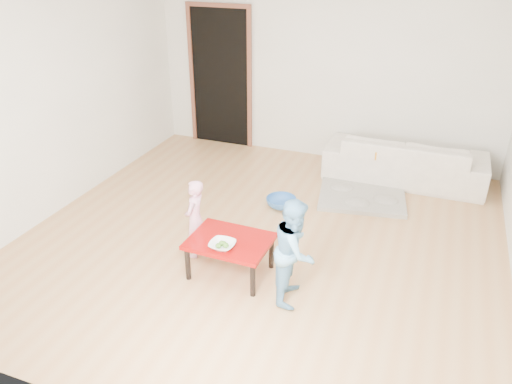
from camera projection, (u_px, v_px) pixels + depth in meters
The scene contains 13 objects.
floor at pixel (263, 237), 5.46m from camera, with size 5.00×5.00×0.01m, color tan.
back_wall at pixel (325, 69), 6.95m from camera, with size 5.00×0.02×2.60m, color white.
left_wall at pixel (57, 98), 5.67m from camera, with size 0.02×5.00×2.60m, color white.
doorway at pixel (221, 78), 7.57m from camera, with size 1.02×0.08×2.11m, color brown, non-canonical shape.
sofa at pixel (405, 159), 6.63m from camera, with size 2.07×0.81×0.60m, color beige.
cushion at pixel (368, 149), 6.56m from camera, with size 0.41×0.36×0.11m, color orange.
red_table at pixel (230, 256), 4.79m from camera, with size 0.77×0.58×0.38m, color #8C0907, non-canonical shape.
bowl at pixel (222, 245), 4.56m from camera, with size 0.24×0.24×0.06m, color white.
broccoli at pixel (222, 245), 4.57m from camera, with size 0.12×0.12×0.06m, color #2D5919, non-canonical shape.
child_pink at pixel (195, 219), 4.99m from camera, with size 0.30×0.20×0.83m, color pink.
child_blue at pixel (295, 250), 4.34m from camera, with size 0.48×0.37×0.99m, color #63AEE6.
basin at pixel (281, 202), 6.06m from camera, with size 0.37×0.37×0.11m, color #2E65B1.
blanket at pixel (362, 197), 6.26m from camera, with size 1.05×0.87×0.05m, color #AFA69A, non-canonical shape.
Camera 1 is at (1.60, -4.36, 2.91)m, focal length 35.00 mm.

